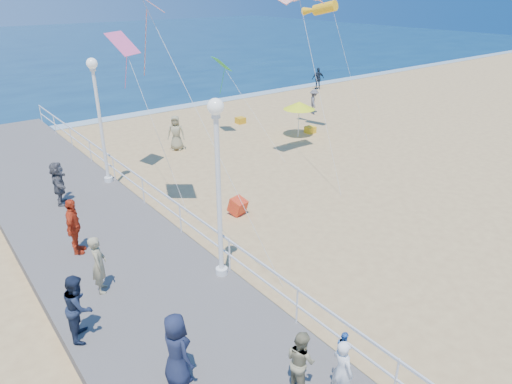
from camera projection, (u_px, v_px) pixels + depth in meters
ground at (342, 232)px, 16.87m from camera, size 160.00×160.00×0.00m
surf_line at (122, 117)px, 31.64m from camera, size 160.00×1.20×0.04m
boardwalk at (157, 307)px, 12.61m from camera, size 5.00×44.00×0.40m
railing at (229, 246)px, 13.54m from camera, size 0.05×42.00×0.55m
lamp_post_mid at (218, 173)px, 12.38m from camera, size 0.44×0.44×5.32m
lamp_post_far at (98, 109)px, 18.87m from camera, size 0.44×0.44×5.32m
woman_holding_toddler at (342, 371)px, 9.29m from camera, size 0.43×0.59×1.51m
toddler_held at (344, 346)px, 9.29m from camera, size 0.31×0.37×0.71m
spectator_1 at (301, 360)px, 9.56m from camera, size 0.60×0.75×1.47m
spectator_3 at (74, 227)px, 14.45m from camera, size 0.95×1.19×1.88m
spectator_4 at (177, 350)px, 9.66m from camera, size 0.63×0.90×1.75m
spectator_5 at (59, 183)px, 17.79m from camera, size 0.94×1.71×1.76m
spectator_6 at (99, 264)px, 12.64m from camera, size 0.63×0.74×1.73m
spectator_7 at (79, 306)px, 10.97m from camera, size 0.96×1.04×1.74m
beach_walker_a at (314, 102)px, 32.21m from camera, size 1.20×1.25×1.71m
beach_walker_b at (318, 79)px, 39.81m from camera, size 1.18×0.85×1.86m
beach_walker_c at (176, 133)px, 24.97m from camera, size 1.11×1.06×1.92m
box_kite at (238, 208)px, 18.05m from camera, size 0.69×0.81×0.74m
beach_umbrella at (299, 105)px, 26.75m from camera, size 1.90×1.90×2.14m
beach_chair_left at (240, 120)px, 30.14m from camera, size 0.55×0.55×0.40m
beach_chair_right at (310, 130)px, 28.19m from camera, size 0.55×0.55×0.40m
kite_windsock at (325, 8)px, 24.89m from camera, size 0.96×2.41×1.02m
kite_diamond_pink at (123, 43)px, 19.37m from camera, size 1.56×1.47×0.91m
kite_diamond_green at (222, 64)px, 25.88m from camera, size 1.07×1.28×0.75m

